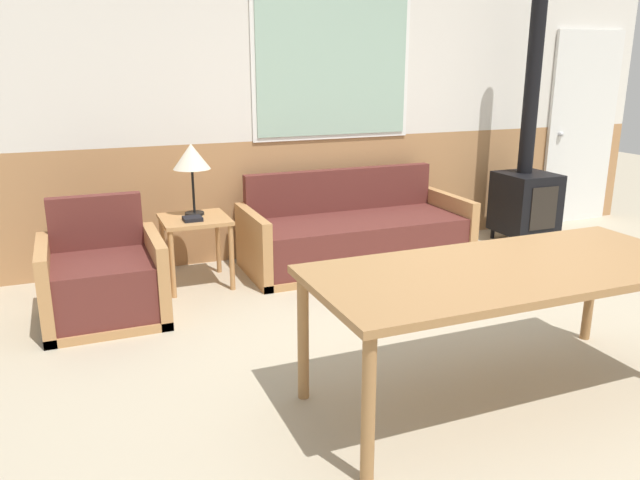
% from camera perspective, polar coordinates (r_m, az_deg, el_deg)
% --- Properties ---
extents(ground_plane, '(16.00, 16.00, 0.00)m').
position_cam_1_polar(ground_plane, '(3.91, 15.99, -10.94)').
color(ground_plane, '#B2A58C').
extents(wall_back, '(7.20, 0.09, 2.70)m').
position_cam_1_polar(wall_back, '(5.79, 0.68, 12.40)').
color(wall_back, '#AD7A4C').
rests_on(wall_back, ground_plane).
extents(couch, '(1.96, 0.82, 0.80)m').
position_cam_1_polar(couch, '(5.49, 3.29, 0.31)').
color(couch, '#B27F4C').
rests_on(couch, ground_plane).
extents(armchair, '(0.80, 0.75, 0.82)m').
position_cam_1_polar(armchair, '(4.55, -19.19, -3.74)').
color(armchair, '#B27F4C').
rests_on(armchair, ground_plane).
extents(side_table, '(0.52, 0.52, 0.55)m').
position_cam_1_polar(side_table, '(5.01, -11.35, 0.96)').
color(side_table, '#B27F4C').
rests_on(side_table, ground_plane).
extents(table_lamp, '(0.29, 0.29, 0.57)m').
position_cam_1_polar(table_lamp, '(4.99, -11.67, 7.34)').
color(table_lamp, black).
rests_on(table_lamp, side_table).
extents(book_stack, '(0.14, 0.14, 0.03)m').
position_cam_1_polar(book_stack, '(4.89, -11.58, 1.92)').
color(book_stack, black).
rests_on(book_stack, side_table).
extents(dining_table, '(2.07, 0.88, 0.73)m').
position_cam_1_polar(dining_table, '(3.32, 16.84, -3.35)').
color(dining_table, '#9E7042').
rests_on(dining_table, ground_plane).
extents(wood_stove, '(0.50, 0.53, 2.33)m').
position_cam_1_polar(wood_stove, '(6.43, 18.36, 5.01)').
color(wood_stove, black).
rests_on(wood_stove, ground_plane).
extents(entry_door, '(0.89, 0.09, 2.05)m').
position_cam_1_polar(entry_door, '(7.45, 22.77, 9.34)').
color(entry_door, white).
rests_on(entry_door, ground_plane).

